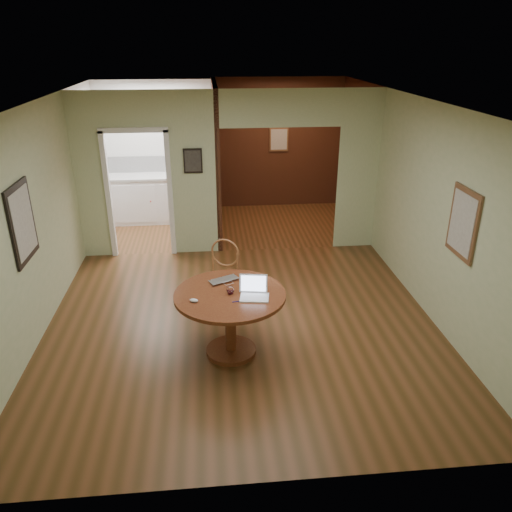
{
  "coord_description": "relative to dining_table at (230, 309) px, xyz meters",
  "views": [
    {
      "loc": [
        -0.36,
        -5.54,
        3.42
      ],
      "look_at": [
        0.16,
        -0.2,
        1.06
      ],
      "focal_mm": 35.0,
      "sensor_mm": 36.0,
      "label": 1
    }
  ],
  "objects": [
    {
      "name": "floor",
      "position": [
        0.17,
        0.58,
        -0.58
      ],
      "size": [
        5.0,
        5.0,
        0.0
      ],
      "primitive_type": "plane",
      "color": "#4B3115",
      "rests_on": "ground"
    },
    {
      "name": "room_shell",
      "position": [
        -0.3,
        3.68,
        0.7
      ],
      "size": [
        5.2,
        7.5,
        5.0
      ],
      "color": "silver",
      "rests_on": "ground"
    },
    {
      "name": "dining_table",
      "position": [
        0.0,
        0.0,
        0.0
      ],
      "size": [
        1.26,
        1.26,
        0.79
      ],
      "rotation": [
        0.0,
        0.0,
        0.2
      ],
      "color": "brown",
      "rests_on": "ground"
    },
    {
      "name": "chair",
      "position": [
        -0.04,
        0.99,
        -0.02
      ],
      "size": [
        0.56,
        0.56,
        1.02
      ],
      "rotation": [
        0.0,
        0.0,
        -0.38
      ],
      "color": "#AC6F3D",
      "rests_on": "ground"
    },
    {
      "name": "open_laptop",
      "position": [
        0.26,
        -0.08,
        0.27
      ],
      "size": [
        0.34,
        0.32,
        0.22
      ],
      "rotation": [
        0.0,
        0.0,
        -0.16
      ],
      "color": "silver",
      "rests_on": "dining_table"
    },
    {
      "name": "closed_laptop",
      "position": [
        -0.03,
        0.26,
        0.22
      ],
      "size": [
        0.41,
        0.36,
        0.03
      ],
      "primitive_type": "imported",
      "rotation": [
        0.0,
        0.0,
        0.46
      ],
      "color": "#B7B7BC",
      "rests_on": "dining_table"
    },
    {
      "name": "mouse",
      "position": [
        -0.4,
        -0.17,
        0.22
      ],
      "size": [
        0.11,
        0.08,
        0.04
      ],
      "primitive_type": "ellipsoid",
      "rotation": [
        0.0,
        0.0,
        -0.35
      ],
      "color": "silver",
      "rests_on": "dining_table"
    },
    {
      "name": "wine_glass",
      "position": [
        0.01,
        -0.01,
        0.25
      ],
      "size": [
        0.09,
        0.09,
        0.1
      ],
      "primitive_type": null,
      "color": "white",
      "rests_on": "dining_table"
    },
    {
      "name": "pen",
      "position": [
        0.09,
        -0.2,
        0.21
      ],
      "size": [
        0.15,
        0.03,
        0.01
      ],
      "primitive_type": "cylinder",
      "rotation": [
        0.0,
        1.57,
        0.15
      ],
      "color": "navy",
      "rests_on": "dining_table"
    },
    {
      "name": "kitchen_cabinet",
      "position": [
        -1.18,
        4.78,
        -0.11
      ],
      "size": [
        2.06,
        0.6,
        0.94
      ],
      "color": "white",
      "rests_on": "ground"
    },
    {
      "name": "grocery_bag",
      "position": [
        -0.4,
        4.78,
        0.51
      ],
      "size": [
        0.33,
        0.28,
        0.31
      ],
      "primitive_type": "ellipsoid",
      "rotation": [
        0.0,
        0.0,
        0.06
      ],
      "color": "tan",
      "rests_on": "kitchen_cabinet"
    }
  ]
}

